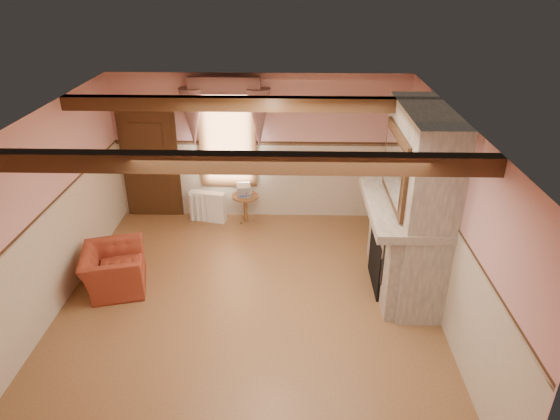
{
  "coord_description": "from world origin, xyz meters",
  "views": [
    {
      "loc": [
        0.63,
        -5.97,
        4.52
      ],
      "look_at": [
        0.45,
        0.8,
        1.18
      ],
      "focal_mm": 32.0,
      "sensor_mm": 36.0,
      "label": 1
    }
  ],
  "objects_px": {
    "side_table": "(246,208)",
    "bowl": "(407,207)",
    "radiator": "(208,206)",
    "oil_lamp": "(399,183)",
    "mantel_clock": "(395,176)",
    "armchair": "(114,269)"
  },
  "relations": [
    {
      "from": "side_table",
      "to": "bowl",
      "type": "bearing_deg",
      "value": -42.87
    },
    {
      "from": "armchair",
      "to": "side_table",
      "type": "height_order",
      "value": "armchair"
    },
    {
      "from": "side_table",
      "to": "radiator",
      "type": "relative_size",
      "value": 0.79
    },
    {
      "from": "radiator",
      "to": "bowl",
      "type": "height_order",
      "value": "bowl"
    },
    {
      "from": "mantel_clock",
      "to": "oil_lamp",
      "type": "xyz_separation_m",
      "value": [
        0.0,
        -0.34,
        0.04
      ]
    },
    {
      "from": "armchair",
      "to": "oil_lamp",
      "type": "height_order",
      "value": "oil_lamp"
    },
    {
      "from": "armchair",
      "to": "mantel_clock",
      "type": "distance_m",
      "value": 4.59
    },
    {
      "from": "bowl",
      "to": "armchair",
      "type": "bearing_deg",
      "value": 179.47
    },
    {
      "from": "armchair",
      "to": "oil_lamp",
      "type": "relative_size",
      "value": 3.6
    },
    {
      "from": "oil_lamp",
      "to": "armchair",
      "type": "bearing_deg",
      "value": -172.0
    },
    {
      "from": "armchair",
      "to": "side_table",
      "type": "distance_m",
      "value": 2.93
    },
    {
      "from": "side_table",
      "to": "oil_lamp",
      "type": "relative_size",
      "value": 1.96
    },
    {
      "from": "side_table",
      "to": "oil_lamp",
      "type": "xyz_separation_m",
      "value": [
        2.52,
        -1.69,
        1.29
      ]
    },
    {
      "from": "oil_lamp",
      "to": "side_table",
      "type": "bearing_deg",
      "value": 146.15
    },
    {
      "from": "armchair",
      "to": "mantel_clock",
      "type": "xyz_separation_m",
      "value": [
        4.33,
        0.95,
        1.19
      ]
    },
    {
      "from": "oil_lamp",
      "to": "radiator",
      "type": "bearing_deg",
      "value": 152.56
    },
    {
      "from": "mantel_clock",
      "to": "bowl",
      "type": "bearing_deg",
      "value": -90.0
    },
    {
      "from": "armchair",
      "to": "oil_lamp",
      "type": "xyz_separation_m",
      "value": [
        4.33,
        0.61,
        1.23
      ]
    },
    {
      "from": "bowl",
      "to": "oil_lamp",
      "type": "xyz_separation_m",
      "value": [
        0.0,
        0.65,
        0.1
      ]
    },
    {
      "from": "side_table",
      "to": "mantel_clock",
      "type": "relative_size",
      "value": 2.29
    },
    {
      "from": "armchair",
      "to": "oil_lamp",
      "type": "bearing_deg",
      "value": -96.24
    },
    {
      "from": "armchair",
      "to": "mantel_clock",
      "type": "relative_size",
      "value": 4.2
    }
  ]
}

